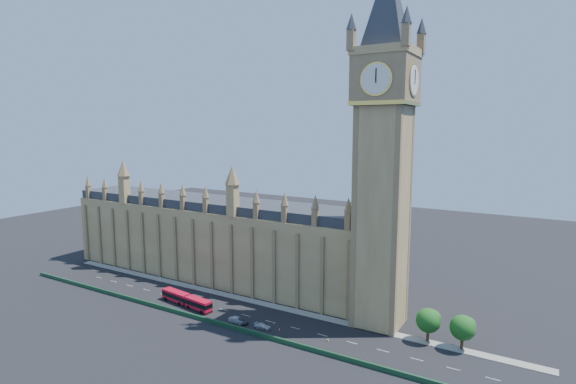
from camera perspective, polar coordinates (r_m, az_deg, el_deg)
The scene contains 15 objects.
ground at distance 134.15m, azimuth -6.78°, elevation -14.95°, with size 400.00×400.00×0.00m, color black.
palace_westminster at distance 160.98m, azimuth -9.24°, elevation -5.86°, with size 120.00×20.00×28.00m.
elizabeth_tower at distance 117.95m, azimuth 12.16°, elevation 8.97°, with size 20.59×20.59×105.00m.
bridge_parapet at distance 127.49m, azimuth -9.33°, elevation -15.99°, with size 160.00×0.60×1.20m, color #1E4C2D.
kerb_north at distance 141.21m, azimuth -4.39°, elevation -13.67°, with size 160.00×3.00×0.16m, color gray.
tree_east_near at distance 119.91m, azimuth 17.52°, elevation -15.24°, with size 6.00×6.00×8.50m.
tree_east_far at distance 118.63m, azimuth 21.43°, elevation -15.70°, with size 6.00×6.00×8.50m.
red_bus at distance 140.59m, azimuth -12.79°, elevation -13.22°, with size 19.97×5.47×3.36m.
car_grey at distance 126.94m, azimuth -6.04°, elevation -15.95°, with size 1.82×4.53×1.54m, color #3F4146.
car_silver at distance 127.35m, azimuth -6.51°, elevation -15.86°, with size 1.67×4.79×1.58m, color #929599.
car_white at distance 123.64m, azimuth -3.24°, elevation -16.65°, with size 1.85×4.54×1.32m, color silver.
cone_a at distance 126.10m, azimuth -1.72°, elevation -16.30°, with size 0.52×0.52×0.65m.
cone_b at distance 123.95m, azimuth -2.44°, elevation -16.76°, with size 0.50×0.50×0.64m.
cone_c at distance 117.55m, azimuth 5.10°, elevation -18.22°, with size 0.56×0.56×0.70m.
cone_d at distance 122.58m, azimuth -1.09°, elevation -17.05°, with size 0.50×0.50×0.64m.
Camera 1 is at (75.28, -97.90, 52.41)m, focal length 28.00 mm.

